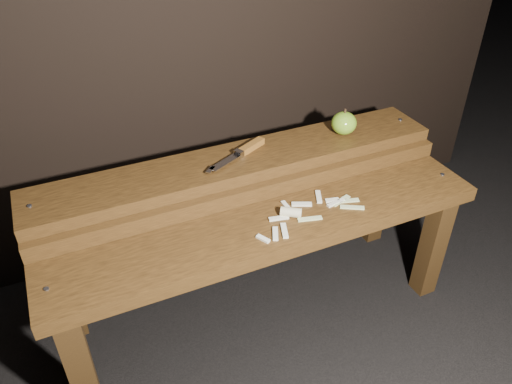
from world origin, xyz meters
name	(u,v)px	position (x,y,z in m)	size (l,w,h in m)	color
ground	(264,319)	(0.00, 0.00, 0.00)	(60.00, 60.00, 0.00)	black
bench_front_tier	(275,246)	(0.00, -0.06, 0.35)	(1.20, 0.20, 0.42)	#301E0C
bench_rear_tier	(241,183)	(0.00, 0.17, 0.41)	(1.20, 0.21, 0.50)	#301E0C
apple	(344,123)	(0.34, 0.17, 0.53)	(0.08, 0.08, 0.08)	olive
knife	(245,150)	(0.02, 0.19, 0.51)	(0.22, 0.12, 0.02)	brown
apple_scraps	(302,212)	(0.09, -0.04, 0.43)	(0.33, 0.15, 0.03)	beige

